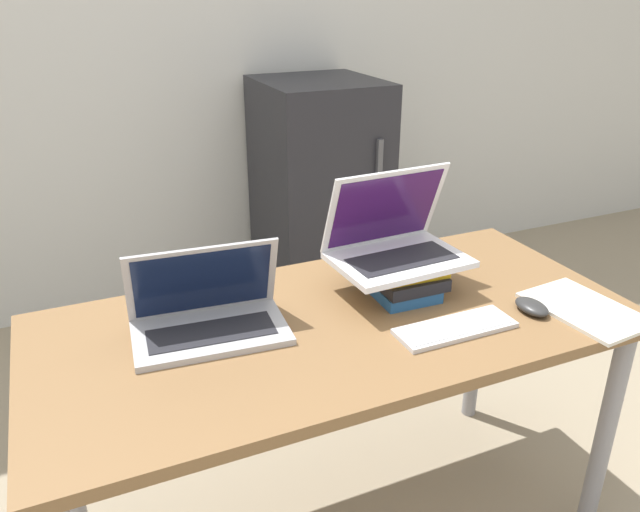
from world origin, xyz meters
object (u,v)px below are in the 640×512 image
Objects in this scene: laptop_on_books at (394,242)px; mini_fridge at (319,197)px; wireless_keyboard at (455,328)px; mouse at (532,307)px; laptop_left at (208,315)px; notepad at (585,309)px; book_stack at (397,274)px.

mini_fridge reaches higher than laptop_on_books.
wireless_keyboard is 2.95× the size of mouse.
laptop_left is 0.35× the size of mini_fridge.
laptop_left is 0.81m from mouse.
laptop_on_books is 0.29m from wireless_keyboard.
notepad is at bearing -17.80° from laptop_left.
laptop_on_books is at bearing 2.40° from laptop_left.
laptop_on_books is 1.33m from mini_fridge.
laptop_on_books is at bearing 96.01° from wireless_keyboard.
book_stack is at bearing 1.53° from laptop_left.
book_stack is 0.86× the size of wireless_keyboard.
mini_fridge reaches higher than mouse.
book_stack reaches higher than notepad.
mini_fridge is (0.08, 1.51, -0.18)m from mouse.
book_stack is at bearing 134.57° from mouse.
mini_fridge is (0.32, 1.26, -0.21)m from book_stack.
laptop_left is 1.47× the size of book_stack.
laptop_left reaches higher than mouse.
laptop_on_books is 0.33× the size of mini_fridge.
mouse is 0.33× the size of notepad.
laptop_on_books is (-0.01, 0.01, 0.09)m from book_stack.
laptop_left is at bearing -177.60° from laptop_on_books.
notepad is 1.57m from mini_fridge.
mini_fridge reaches higher than wireless_keyboard.
mouse is (0.26, -0.26, -0.12)m from laptop_on_books.
laptop_left is at bearing 162.20° from notepad.
wireless_keyboard is (0.54, -0.23, -0.04)m from laptop_left.
notepad is (0.90, -0.29, -0.04)m from laptop_left.
mouse is at bearing -45.19° from laptop_on_books.
wireless_keyboard is 0.97× the size of notepad.
laptop_left is 0.94m from notepad.
book_stack is 1.32m from mini_fridge.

